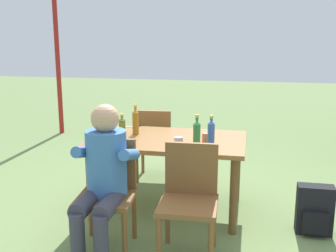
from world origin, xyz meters
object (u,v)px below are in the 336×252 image
dining_table (168,147)px  person_in_white_shirt (103,173)px  cup_glass (108,130)px  chair_near_left (108,188)px  cup_terracotta (206,138)px  lamp_post (54,5)px  bottle_blue (211,133)px  bottle_green (197,134)px  cup_steel (178,142)px  cup_white (122,135)px  backpack_by_near_side (315,211)px  bottle_olive (122,127)px  chair_far_left (154,141)px  chair_near_right (189,194)px  table_knife (132,127)px  bottle_amber (136,121)px

dining_table → person_in_white_shirt: person_in_white_shirt is taller
cup_glass → chair_near_left: bearing=-70.4°
cup_terracotta → lamp_post: size_ratio=0.03×
bottle_blue → bottle_green: size_ratio=0.91×
chair_near_left → person_in_white_shirt: (0.01, -0.11, 0.17)m
cup_steel → cup_terracotta: 0.31m
dining_table → cup_white: bearing=-159.7°
dining_table → chair_near_left: size_ratio=1.69×
cup_steel → cup_terracotta: (0.22, 0.22, -0.00)m
bottle_blue → cup_white: (-0.84, 0.03, -0.07)m
cup_white → cup_glass: size_ratio=1.01×
dining_table → backpack_by_near_side: (1.35, -0.24, -0.43)m
bottle_olive → cup_terracotta: bearing=-3.0°
chair_far_left → person_in_white_shirt: size_ratio=0.74×
person_in_white_shirt → backpack_by_near_side: 1.85m
chair_far_left → cup_glass: bearing=-112.0°
backpack_by_near_side → lamp_post: 5.30m
cup_white → backpack_by_near_side: bearing=-2.8°
chair_near_right → table_knife: chair_near_right is taller
chair_far_left → cup_terracotta: chair_far_left is taller
chair_far_left → table_knife: chair_far_left is taller
bottle_green → bottle_olive: bottle_green is taller
bottle_amber → cup_terracotta: 0.74m
chair_far_left → chair_near_right: size_ratio=1.00×
bottle_amber → bottle_olive: 0.16m
cup_steel → cup_glass: cup_glass is taller
table_knife → lamp_post: lamp_post is taller
dining_table → cup_white: size_ratio=15.06×
bottle_olive → cup_glass: 0.18m
cup_glass → lamp_post: bearing=124.5°
chair_near_right → cup_steel: size_ratio=9.82×
chair_near_right → backpack_by_near_side: bearing=27.2°
cup_steel → table_knife: bearing=132.8°
chair_near_left → bottle_blue: (0.77, 0.58, 0.36)m
bottle_amber → table_knife: bearing=113.2°
bottle_amber → cup_white: size_ratio=3.11×
chair_near_left → bottle_blue: bottle_blue is taller
bottle_olive → lamp_post: (-2.07, 2.82, 1.37)m
cup_terracotta → cup_glass: size_ratio=0.86×
chair_far_left → bottle_blue: bearing=-51.5°
chair_near_right → lamp_post: (-2.85, 3.55, 1.71)m
chair_far_left → backpack_by_near_side: size_ratio=2.00×
bottle_green → lamp_post: (-2.84, 3.10, 1.34)m
cup_glass → person_in_white_shirt: bearing=-72.2°
cup_steel → cup_white: size_ratio=0.91×
chair_near_right → person_in_white_shirt: size_ratio=0.74×
bottle_green → cup_steel: bearing=170.2°
cup_glass → backpack_by_near_side: 2.06m
cup_glass → table_knife: bearing=69.3°
cup_steel → backpack_by_near_side: (1.19, 0.04, -0.56)m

